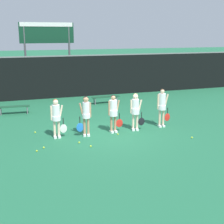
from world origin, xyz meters
The scene contains 19 objects.
ground_plane centered at (0.00, 0.00, 0.00)m, with size 140.00×140.00×0.00m, color #216642.
fence_windscreen centered at (0.00, 8.23, 1.41)m, with size 60.00×0.08×2.80m.
scoreboard centered at (-1.23, 10.04, 3.83)m, with size 3.70×0.15×4.91m.
bench_courtside centered at (-3.85, 4.68, 0.38)m, with size 1.67×0.47×0.44m.
bench_far centered at (1.56, 5.59, 0.37)m, with size 1.74×0.44×0.43m.
player_0 centered at (-2.31, 0.08, 0.97)m, with size 0.65×0.36×1.63m.
player_1 centered at (-1.11, -0.07, 1.01)m, with size 0.63×0.34×1.70m.
player_2 centered at (0.13, 0.01, 0.97)m, with size 0.67×0.38×1.66m.
player_3 centered at (1.14, -0.02, 0.98)m, with size 0.65×0.37×1.66m.
player_4 centered at (2.50, 0.10, 1.04)m, with size 0.65×0.37×1.77m.
tennis_ball_0 centered at (0.19, -0.38, 0.03)m, with size 0.06×0.06×0.06m, color #CCE033.
tennis_ball_1 centered at (-1.61, -0.88, 0.03)m, with size 0.07×0.07×0.07m, color #CCE033.
tennis_ball_2 centered at (-1.28, -1.43, 0.03)m, with size 0.07×0.07×0.07m, color #CCE033.
tennis_ball_3 centered at (1.42, 0.79, 0.03)m, with size 0.07×0.07×0.07m, color #CCE033.
tennis_ball_4 centered at (-2.99, -1.00, 0.03)m, with size 0.07×0.07×0.07m, color #CCE033.
tennis_ball_5 centered at (-3.12, 1.00, 0.03)m, with size 0.07×0.07×0.07m, color #CCE033.
tennis_ball_6 centered at (-3.28, -1.27, 0.03)m, with size 0.06×0.06×0.06m, color #CCE033.
tennis_ball_7 centered at (2.92, -1.81, 0.04)m, with size 0.07×0.07×0.07m, color #CCE033.
tennis_ball_8 centered at (-2.04, 1.10, 0.03)m, with size 0.07×0.07×0.07m, color #CCE033.
Camera 1 is at (-4.13, -12.24, 4.20)m, focal length 50.00 mm.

